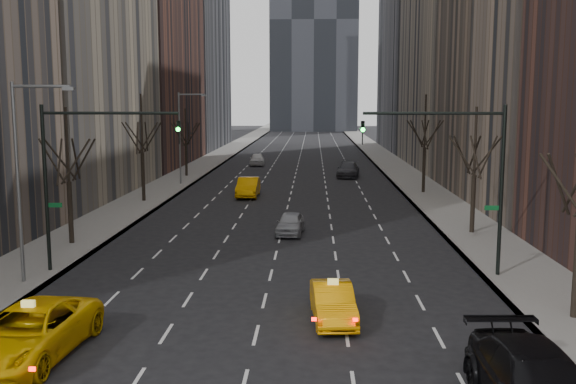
# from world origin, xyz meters

# --- Properties ---
(ground) EXTENTS (400.00, 400.00, 0.00)m
(ground) POSITION_xyz_m (0.00, 0.00, 0.00)
(ground) COLOR black
(ground) RESTS_ON ground
(sidewalk_left) EXTENTS (4.50, 320.00, 0.15)m
(sidewalk_left) POSITION_xyz_m (-12.25, 70.00, 0.07)
(sidewalk_left) COLOR slate
(sidewalk_left) RESTS_ON ground
(sidewalk_right) EXTENTS (4.50, 320.00, 0.15)m
(sidewalk_right) POSITION_xyz_m (12.25, 70.00, 0.07)
(sidewalk_right) COLOR slate
(sidewalk_right) RESTS_ON ground
(tree_lw_b) EXTENTS (3.36, 3.50, 7.82)m
(tree_lw_b) POSITION_xyz_m (-12.00, 18.00, 3.72)
(tree_lw_b) COLOR black
(tree_lw_b) RESTS_ON ground
(tree_lw_c) EXTENTS (3.36, 3.50, 8.74)m
(tree_lw_c) POSITION_xyz_m (-12.00, 34.00, 4.04)
(tree_lw_c) COLOR black
(tree_lw_c) RESTS_ON ground
(tree_lw_d) EXTENTS (3.36, 3.50, 7.36)m
(tree_lw_d) POSITION_xyz_m (-12.00, 52.00, 3.56)
(tree_lw_d) COLOR black
(tree_lw_d) RESTS_ON ground
(tree_rw_b) EXTENTS (3.36, 3.50, 7.82)m
(tree_rw_b) POSITION_xyz_m (12.00, 22.00, 3.72)
(tree_rw_b) COLOR black
(tree_rw_b) RESTS_ON ground
(tree_rw_c) EXTENTS (3.36, 3.50, 8.74)m
(tree_rw_c) POSITION_xyz_m (12.00, 40.00, 4.04)
(tree_rw_c) COLOR black
(tree_rw_c) RESTS_ON ground
(traffic_mast_left) EXTENTS (6.69, 0.39, 8.00)m
(traffic_mast_left) POSITION_xyz_m (-9.11, 12.00, 5.49)
(traffic_mast_left) COLOR black
(traffic_mast_left) RESTS_ON ground
(traffic_mast_right) EXTENTS (6.69, 0.39, 8.00)m
(traffic_mast_right) POSITION_xyz_m (9.11, 12.00, 5.49)
(traffic_mast_right) COLOR black
(traffic_mast_right) RESTS_ON ground
(streetlight_near) EXTENTS (2.83, 0.22, 9.00)m
(streetlight_near) POSITION_xyz_m (-10.84, 10.00, 5.62)
(streetlight_near) COLOR slate
(streetlight_near) RESTS_ON ground
(streetlight_far) EXTENTS (2.83, 0.22, 9.00)m
(streetlight_far) POSITION_xyz_m (-10.84, 45.00, 5.62)
(streetlight_far) COLOR slate
(streetlight_far) RESTS_ON ground
(taxi_suv) EXTENTS (3.32, 6.36, 1.71)m
(taxi_suv) POSITION_xyz_m (-7.19, 1.68, 0.86)
(taxi_suv) COLOR #E8B104
(taxi_suv) RESTS_ON ground
(taxi_sedan) EXTENTS (1.83, 4.39, 1.41)m
(taxi_sedan) POSITION_xyz_m (2.79, 5.67, 0.71)
(taxi_sedan) COLOR #FFA205
(taxi_sedan) RESTS_ON ground
(silver_sedan_ahead) EXTENTS (1.91, 4.10, 1.36)m
(silver_sedan_ahead) POSITION_xyz_m (0.59, 21.72, 0.68)
(silver_sedan_ahead) COLOR #999BA0
(silver_sedan_ahead) RESTS_ON ground
(far_taxi) EXTENTS (1.78, 5.08, 1.67)m
(far_taxi) POSITION_xyz_m (-3.67, 37.44, 0.84)
(far_taxi) COLOR #F4A105
(far_taxi) RESTS_ON ground
(far_suv_grey) EXTENTS (2.92, 5.80, 1.62)m
(far_suv_grey) POSITION_xyz_m (5.87, 52.54, 0.81)
(far_suv_grey) COLOR #303035
(far_suv_grey) RESTS_ON ground
(far_car_white) EXTENTS (2.07, 4.68, 1.57)m
(far_car_white) POSITION_xyz_m (-5.29, 65.17, 0.78)
(far_car_white) COLOR silver
(far_car_white) RESTS_ON ground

